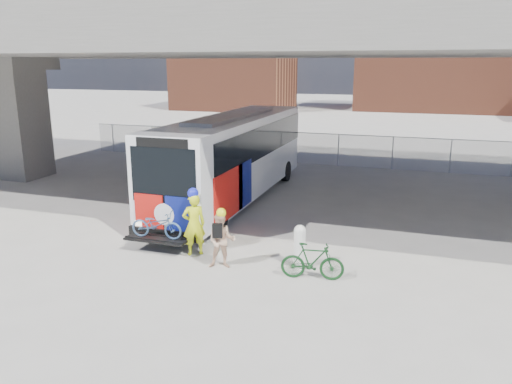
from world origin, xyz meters
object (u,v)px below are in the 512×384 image
at_px(bollard, 300,245).
at_px(cyclist_tan, 222,240).
at_px(cyclist_hivis, 194,223).
at_px(bike_parked, 312,261).
at_px(bus, 234,151).

height_order(bollard, cyclist_tan, cyclist_tan).
relative_size(cyclist_hivis, bike_parked, 1.23).
distance_m(bus, cyclist_tan, 7.51).
distance_m(bollard, cyclist_tan, 2.23).
bearing_deg(bollard, bus, 125.11).
xyz_separation_m(bus, bike_parked, (4.97, -6.98, -1.59)).
bearing_deg(bike_parked, bus, 26.29).
xyz_separation_m(bollard, cyclist_tan, (-2.11, -0.69, 0.15)).
relative_size(bollard, bike_parked, 0.75).
bearing_deg(cyclist_hivis, bike_parked, 134.14).
xyz_separation_m(bus, bollard, (4.45, -6.33, -1.42)).
relative_size(bollard, cyclist_hivis, 0.61).
bearing_deg(cyclist_tan, cyclist_hivis, 132.13).
xyz_separation_m(bollard, bike_parked, (0.52, -0.65, -0.18)).
bearing_deg(bus, bollard, -54.89).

